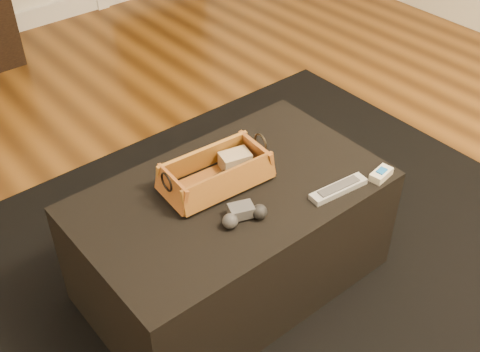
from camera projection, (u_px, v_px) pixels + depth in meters
floor at (280, 327)px, 2.04m from camera, size 5.00×5.50×0.01m
area_rug at (241, 288)px, 2.16m from camera, size 2.60×2.00×0.01m
ottoman at (232, 237)px, 2.05m from camera, size 1.00×0.60×0.42m
tv_remote at (214, 183)px, 1.91m from camera, size 0.19×0.05×0.02m
cloth_bundle at (235, 160)px, 1.98m from camera, size 0.11×0.09×0.05m
wicker_basket at (216, 174)px, 1.92m from camera, size 0.37×0.21×0.13m
game_controller at (243, 214)px, 1.80m from camera, size 0.15×0.10×0.05m
silver_remote at (338, 189)px, 1.91m from camera, size 0.21×0.07×0.02m
cream_gadget at (381, 174)px, 1.96m from camera, size 0.09×0.05×0.03m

